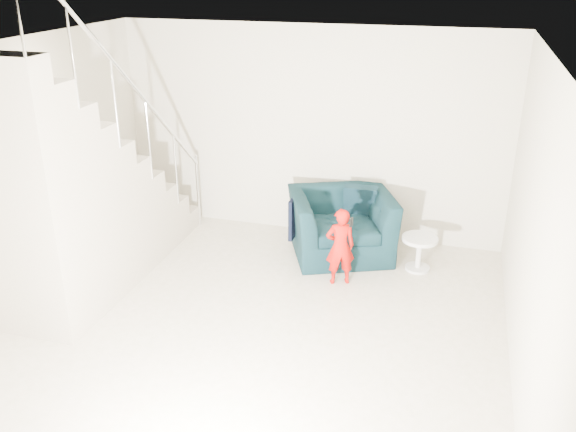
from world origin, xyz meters
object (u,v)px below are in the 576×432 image
at_px(toddler, 340,247).
at_px(side_table, 419,248).
at_px(armchair, 341,225).
at_px(staircase, 78,209).

xyz_separation_m(toddler, side_table, (0.83, 0.57, -0.17)).
relative_size(armchair, toddler, 1.33).
relative_size(toddler, side_table, 2.16).
distance_m(toddler, staircase, 2.87).
bearing_deg(toddler, side_table, -169.49).
distance_m(toddler, side_table, 1.02).
height_order(toddler, side_table, toddler).
bearing_deg(armchair, toddler, -103.13).
relative_size(armchair, staircase, 0.33).
distance_m(side_table, staircase, 3.87).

